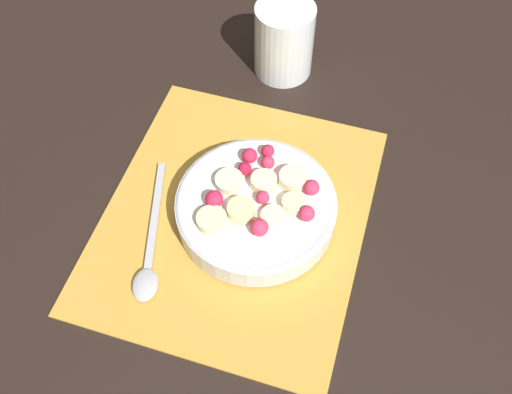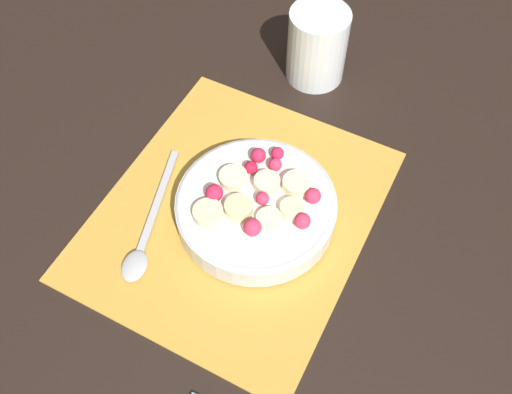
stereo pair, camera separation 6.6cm
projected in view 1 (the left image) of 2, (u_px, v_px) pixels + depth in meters
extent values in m
plane|color=black|center=(235.00, 217.00, 0.70)|extent=(3.00, 3.00, 0.00)
cube|color=gold|center=(235.00, 216.00, 0.70)|extent=(0.37, 0.31, 0.01)
cylinder|color=silver|center=(256.00, 209.00, 0.68)|extent=(0.19, 0.19, 0.03)
torus|color=silver|center=(256.00, 203.00, 0.67)|extent=(0.19, 0.19, 0.01)
cylinder|color=white|center=(256.00, 201.00, 0.67)|extent=(0.17, 0.17, 0.00)
cylinder|color=beige|center=(241.00, 211.00, 0.65)|extent=(0.04, 0.04, 0.01)
cylinder|color=#F4EAB7|center=(229.00, 182.00, 0.68)|extent=(0.05, 0.05, 0.01)
cylinder|color=#F4EAB7|center=(293.00, 179.00, 0.68)|extent=(0.04, 0.04, 0.01)
cylinder|color=beige|center=(293.00, 204.00, 0.66)|extent=(0.03, 0.03, 0.01)
cylinder|color=#F4EAB7|center=(273.00, 217.00, 0.65)|extent=(0.04, 0.04, 0.01)
cylinder|color=beige|center=(212.00, 220.00, 0.65)|extent=(0.04, 0.04, 0.01)
cylinder|color=#F4EAB7|center=(264.00, 182.00, 0.67)|extent=(0.04, 0.04, 0.01)
sphere|color=#DB3356|center=(263.00, 197.00, 0.66)|extent=(0.02, 0.02, 0.02)
sphere|color=#D12347|center=(246.00, 155.00, 0.69)|extent=(0.02, 0.02, 0.02)
sphere|color=#DB3356|center=(307.00, 213.00, 0.65)|extent=(0.02, 0.02, 0.02)
sphere|color=#DB3356|center=(259.00, 227.00, 0.64)|extent=(0.02, 0.02, 0.02)
sphere|color=#D12347|center=(268.00, 151.00, 0.70)|extent=(0.02, 0.02, 0.02)
sphere|color=#DB3356|center=(311.00, 187.00, 0.67)|extent=(0.02, 0.02, 0.02)
sphere|color=red|center=(244.00, 169.00, 0.68)|extent=(0.02, 0.02, 0.02)
sphere|color=#DB3356|center=(268.00, 162.00, 0.69)|extent=(0.02, 0.02, 0.02)
sphere|color=#D12347|center=(214.00, 199.00, 0.66)|extent=(0.02, 0.02, 0.02)
cube|color=#B2B2B7|center=(155.00, 214.00, 0.69)|extent=(0.15, 0.05, 0.00)
ellipsoid|color=#B2B2B7|center=(145.00, 285.00, 0.64)|extent=(0.05, 0.04, 0.01)
cylinder|color=white|center=(284.00, 40.00, 0.80)|extent=(0.08, 0.08, 0.11)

